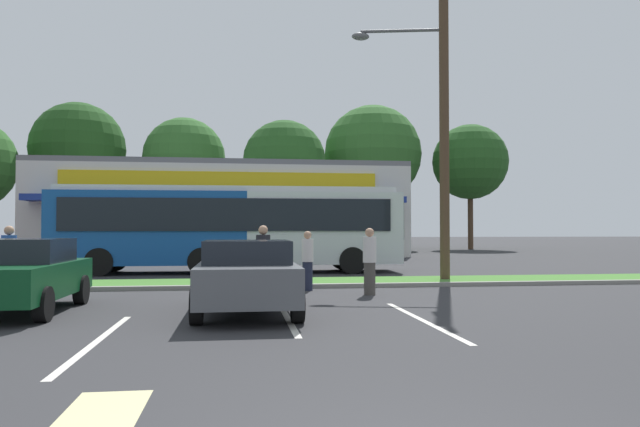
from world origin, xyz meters
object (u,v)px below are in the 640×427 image
at_px(car_0, 134,248).
at_px(pedestrian_by_pole, 308,261).
at_px(pedestrian_mid, 370,261).
at_px(city_bus, 230,226).
at_px(car_3, 19,275).
at_px(pedestrian_near_bench, 263,261).
at_px(utility_pole, 440,95).
at_px(car_1, 247,275).
at_px(pedestrian_far, 9,261).

distance_m(car_0, pedestrian_by_pole, 15.08).
distance_m(car_0, pedestrian_mid, 16.88).
height_order(city_bus, car_3, city_bus).
relative_size(city_bus, pedestrian_near_bench, 7.43).
xyz_separation_m(car_0, pedestrian_by_pole, (6.84, -13.44, 0.06)).
bearing_deg(utility_pole, car_1, -135.43).
relative_size(utility_pole, pedestrian_by_pole, 6.83).
relative_size(car_0, pedestrian_near_bench, 2.54).
xyz_separation_m(car_3, pedestrian_by_pole, (6.16, 3.46, 0.05)).
relative_size(utility_pole, pedestrian_far, 6.30).
height_order(car_3, pedestrian_far, pedestrian_far).
bearing_deg(pedestrian_by_pole, city_bus, -59.22).
height_order(city_bus, pedestrian_by_pole, city_bus).
height_order(utility_pole, car_1, utility_pole).
height_order(car_0, car_1, car_1).
bearing_deg(pedestrian_by_pole, pedestrian_far, 16.58).
distance_m(car_0, pedestrian_far, 13.87).
relative_size(car_0, pedestrian_mid, 2.64).
distance_m(city_bus, pedestrian_mid, 9.00).
xyz_separation_m(city_bus, pedestrian_by_pole, (2.17, -6.92, -0.96)).
xyz_separation_m(car_0, car_1, (5.16, -17.63, 0.01)).
xyz_separation_m(car_1, pedestrian_by_pole, (1.68, 4.20, 0.06)).
bearing_deg(car_3, city_bus, 158.98).
xyz_separation_m(city_bus, car_3, (-3.99, -10.39, -1.01)).
relative_size(pedestrian_near_bench, pedestrian_by_pole, 1.09).
height_order(utility_pole, pedestrian_by_pole, utility_pole).
xyz_separation_m(car_0, pedestrian_mid, (8.28, -14.71, 0.10)).
relative_size(utility_pole, city_bus, 0.84).
relative_size(utility_pole, car_1, 2.62).
height_order(city_bus, car_1, city_bus).
relative_size(pedestrian_near_bench, pedestrian_mid, 1.04).
xyz_separation_m(pedestrian_by_pole, pedestrian_mid, (1.43, -1.27, 0.04)).
xyz_separation_m(utility_pole, pedestrian_near_bench, (-5.61, -2.99, -4.96)).
height_order(car_0, pedestrian_far, pedestrian_far).
xyz_separation_m(city_bus, pedestrian_far, (-5.29, -7.34, -0.89)).
height_order(pedestrian_near_bench, pedestrian_mid, pedestrian_near_bench).
bearing_deg(city_bus, car_1, -86.52).
bearing_deg(car_1, pedestrian_near_bench, -8.39).
distance_m(utility_pole, pedestrian_far, 13.01).
relative_size(city_bus, car_0, 2.92).
bearing_deg(car_0, car_1, 106.30).
bearing_deg(city_bus, pedestrian_mid, -65.27).
xyz_separation_m(car_3, pedestrian_mid, (7.60, 2.20, 0.09)).
bearing_deg(car_0, city_bus, 125.63).
distance_m(car_1, pedestrian_mid, 4.28).
bearing_deg(utility_pole, pedestrian_far, -169.57).
bearing_deg(city_bus, utility_pole, -37.39).
xyz_separation_m(pedestrian_near_bench, pedestrian_by_pole, (1.25, 1.24, -0.07)).
relative_size(car_0, car_3, 1.08).
bearing_deg(utility_pole, pedestrian_near_bench, -151.91).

